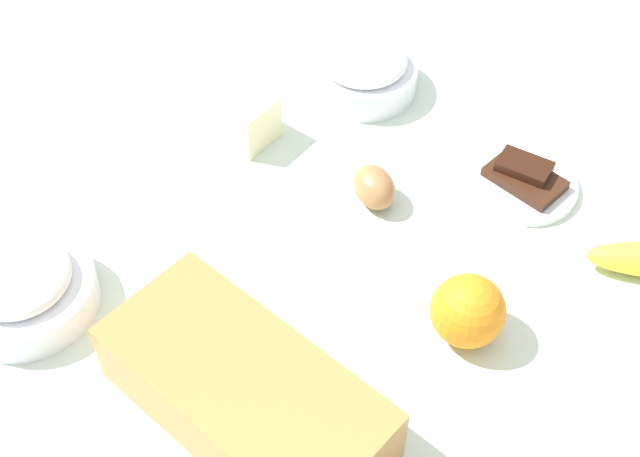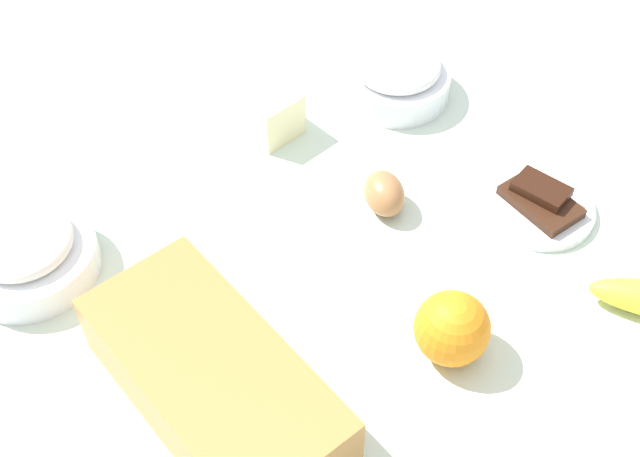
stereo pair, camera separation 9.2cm
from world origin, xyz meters
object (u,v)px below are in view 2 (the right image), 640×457
at_px(orange_fruit, 452,328).
at_px(flour_bowl, 26,252).
at_px(butter_block, 264,109).
at_px(chocolate_plate, 540,204).
at_px(loaf_pan, 214,381).
at_px(egg_near_butter, 384,193).
at_px(sugar_bowl, 397,76).

bearing_deg(orange_fruit, flour_bowl, 49.93).
height_order(orange_fruit, butter_block, orange_fruit).
height_order(butter_block, chocolate_plate, butter_block).
xyz_separation_m(flour_bowl, chocolate_plate, (-0.18, -0.56, -0.02)).
bearing_deg(loaf_pan, butter_block, -43.74).
bearing_deg(orange_fruit, loaf_pan, 78.21).
bearing_deg(egg_near_butter, flour_bowl, 76.64).
relative_size(loaf_pan, chocolate_plate, 2.32).
xyz_separation_m(butter_block, egg_near_butter, (-0.19, -0.07, -0.01)).
bearing_deg(orange_fruit, butter_block, 3.73).
bearing_deg(egg_near_butter, orange_fruit, 168.84).
height_order(loaf_pan, sugar_bowl, loaf_pan).
height_order(loaf_pan, flour_bowl, loaf_pan).
relative_size(sugar_bowl, egg_near_butter, 2.25).
xyz_separation_m(butter_block, chocolate_plate, (-0.28, -0.23, -0.02)).
distance_m(butter_block, chocolate_plate, 0.36).
bearing_deg(flour_bowl, chocolate_plate, -108.08).
xyz_separation_m(loaf_pan, flour_bowl, (0.25, 0.12, -0.01)).
xyz_separation_m(egg_near_butter, chocolate_plate, (-0.09, -0.16, -0.01)).
bearing_deg(egg_near_butter, loaf_pan, 119.53).
relative_size(loaf_pan, egg_near_butter, 4.74).
bearing_deg(butter_block, orange_fruit, -176.27).
distance_m(loaf_pan, butter_block, 0.41).
bearing_deg(butter_block, chocolate_plate, -141.09).
bearing_deg(sugar_bowl, butter_block, 83.71).
height_order(sugar_bowl, orange_fruit, orange_fruit).
bearing_deg(loaf_pan, orange_fruit, -114.72).
bearing_deg(orange_fruit, chocolate_plate, -59.83).
bearing_deg(loaf_pan, sugar_bowl, -62.94).
height_order(butter_block, egg_near_butter, butter_block).
height_order(flour_bowl, sugar_bowl, sugar_bowl).
distance_m(flour_bowl, sugar_bowl, 0.52).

